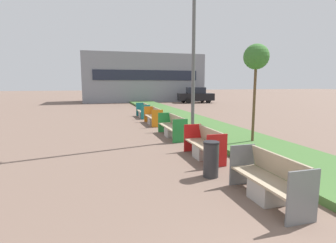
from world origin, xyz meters
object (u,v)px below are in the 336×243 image
(bench_green_frame, at_px, (172,128))
(parked_car_distant, at_px, (196,95))
(bench_red_frame, at_px, (204,147))
(bench_orange_frame, at_px, (154,118))
(bench_grey_frame, at_px, (268,183))
(bench_teal_frame, at_px, (143,112))
(street_lamp_post, at_px, (194,15))
(sapling_tree_near, at_px, (256,59))
(litter_bin, at_px, (211,159))

(bench_green_frame, xyz_separation_m, parked_car_distant, (8.56, 18.57, 0.54))
(bench_red_frame, xyz_separation_m, bench_orange_frame, (0.00, 7.18, 0.01))
(bench_grey_frame, height_order, bench_teal_frame, same)
(street_lamp_post, relative_size, sapling_tree_near, 2.45)
(bench_teal_frame, distance_m, sapling_tree_near, 10.02)
(parked_car_distant, bearing_deg, bench_green_frame, -106.81)
(bench_teal_frame, xyz_separation_m, street_lamp_post, (0.61, -7.75, 4.62))
(bench_green_frame, bearing_deg, litter_bin, -95.89)
(bench_red_frame, bearing_deg, parked_car_distant, 68.76)
(bench_red_frame, distance_m, sapling_tree_near, 3.91)
(bench_grey_frame, distance_m, bench_teal_frame, 13.51)
(bench_green_frame, relative_size, bench_teal_frame, 1.22)
(bench_green_frame, relative_size, street_lamp_post, 0.26)
(bench_teal_frame, bearing_deg, bench_red_frame, -90.01)
(bench_grey_frame, relative_size, bench_green_frame, 0.77)
(bench_orange_frame, height_order, bench_teal_frame, same)
(bench_orange_frame, bearing_deg, bench_red_frame, -90.03)
(bench_red_frame, xyz_separation_m, street_lamp_post, (0.61, 2.61, 4.62))
(bench_red_frame, relative_size, sapling_tree_near, 0.51)
(sapling_tree_near, height_order, parked_car_distant, sapling_tree_near)
(bench_teal_frame, relative_size, street_lamp_post, 0.22)
(bench_orange_frame, bearing_deg, parked_car_distant, 60.06)
(bench_red_frame, height_order, parked_car_distant, parked_car_distant)
(litter_bin, bearing_deg, bench_teal_frame, 87.52)
(bench_teal_frame, bearing_deg, bench_grey_frame, -90.01)
(bench_red_frame, bearing_deg, bench_orange_frame, 89.97)
(street_lamp_post, bearing_deg, bench_teal_frame, 94.53)
(bench_orange_frame, distance_m, litter_bin, 8.77)
(bench_green_frame, distance_m, bench_teal_frame, 6.88)
(bench_orange_frame, height_order, sapling_tree_near, sapling_tree_near)
(bench_green_frame, height_order, sapling_tree_near, sapling_tree_near)
(bench_grey_frame, height_order, bench_red_frame, same)
(bench_red_frame, height_order, litter_bin, bench_red_frame)
(bench_red_frame, distance_m, street_lamp_post, 5.34)
(street_lamp_post, bearing_deg, parked_car_distant, 67.75)
(bench_green_frame, height_order, street_lamp_post, street_lamp_post)
(bench_teal_frame, bearing_deg, sapling_tree_near, -75.27)
(bench_red_frame, height_order, bench_teal_frame, same)
(street_lamp_post, bearing_deg, bench_red_frame, -103.26)
(litter_bin, xyz_separation_m, street_lamp_post, (1.13, 4.19, 4.53))
(bench_orange_frame, relative_size, sapling_tree_near, 0.58)
(bench_teal_frame, height_order, parked_car_distant, parked_car_distant)
(bench_grey_frame, relative_size, bench_red_frame, 0.99)
(bench_teal_frame, height_order, litter_bin, bench_teal_frame)
(bench_orange_frame, relative_size, bench_teal_frame, 1.09)
(litter_bin, height_order, street_lamp_post, street_lamp_post)
(bench_grey_frame, relative_size, sapling_tree_near, 0.50)
(bench_red_frame, relative_size, street_lamp_post, 0.21)
(bench_grey_frame, xyz_separation_m, litter_bin, (-0.52, 1.57, 0.09))
(bench_grey_frame, height_order, street_lamp_post, street_lamp_post)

